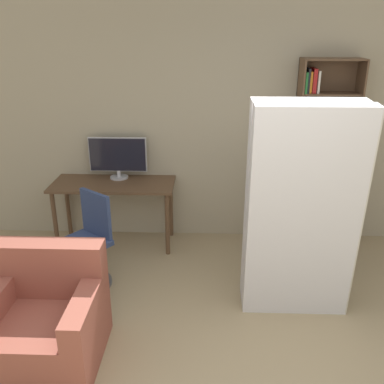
{
  "coord_description": "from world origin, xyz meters",
  "views": [
    {
      "loc": [
        -0.2,
        -1.9,
        2.4
      ],
      "look_at": [
        -0.33,
        1.57,
        1.05
      ],
      "focal_mm": 40.0,
      "sensor_mm": 36.0,
      "label": 1
    }
  ],
  "objects_px": {
    "bookshelf": "(315,154)",
    "mattress_near": "(304,217)",
    "office_chair": "(87,249)",
    "mattress_far": "(299,207)",
    "armchair": "(45,320)",
    "monitor": "(118,156)"
  },
  "relations": [
    {
      "from": "bookshelf",
      "to": "mattress_near",
      "type": "distance_m",
      "value": 1.48
    },
    {
      "from": "office_chair",
      "to": "mattress_far",
      "type": "height_order",
      "value": "mattress_far"
    },
    {
      "from": "armchair",
      "to": "monitor",
      "type": "bearing_deg",
      "value": 84.27
    },
    {
      "from": "bookshelf",
      "to": "monitor",
      "type": "bearing_deg",
      "value": 179.93
    },
    {
      "from": "bookshelf",
      "to": "armchair",
      "type": "distance_m",
      "value": 3.23
    },
    {
      "from": "office_chair",
      "to": "mattress_near",
      "type": "height_order",
      "value": "mattress_near"
    },
    {
      "from": "mattress_far",
      "to": "monitor",
      "type": "bearing_deg",
      "value": 146.58
    },
    {
      "from": "monitor",
      "to": "office_chair",
      "type": "bearing_deg",
      "value": -98.2
    },
    {
      "from": "monitor",
      "to": "mattress_near",
      "type": "relative_size",
      "value": 0.35
    },
    {
      "from": "mattress_near",
      "to": "armchair",
      "type": "bearing_deg",
      "value": -163.79
    },
    {
      "from": "mattress_near",
      "to": "office_chair",
      "type": "bearing_deg",
      "value": 168.01
    },
    {
      "from": "monitor",
      "to": "office_chair",
      "type": "relative_size",
      "value": 0.71
    },
    {
      "from": "bookshelf",
      "to": "mattress_far",
      "type": "relative_size",
      "value": 1.12
    },
    {
      "from": "bookshelf",
      "to": "mattress_far",
      "type": "distance_m",
      "value": 1.27
    },
    {
      "from": "office_chair",
      "to": "mattress_near",
      "type": "bearing_deg",
      "value": -11.99
    },
    {
      "from": "office_chair",
      "to": "armchair",
      "type": "relative_size",
      "value": 1.09
    },
    {
      "from": "office_chair",
      "to": "mattress_far",
      "type": "bearing_deg",
      "value": -5.72
    },
    {
      "from": "mattress_near",
      "to": "mattress_far",
      "type": "bearing_deg",
      "value": 90.0
    },
    {
      "from": "mattress_near",
      "to": "monitor",
      "type": "bearing_deg",
      "value": 142.01
    },
    {
      "from": "monitor",
      "to": "mattress_far",
      "type": "relative_size",
      "value": 0.35
    },
    {
      "from": "monitor",
      "to": "mattress_far",
      "type": "distance_m",
      "value": 2.18
    },
    {
      "from": "bookshelf",
      "to": "mattress_near",
      "type": "bearing_deg",
      "value": -105.8
    }
  ]
}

